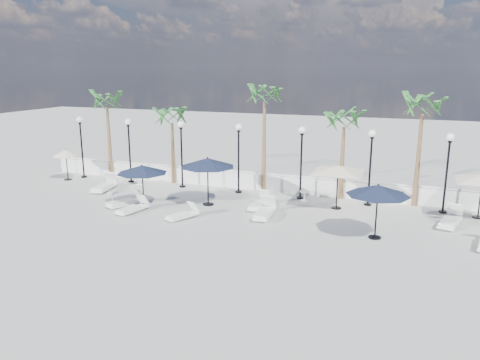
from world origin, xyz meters
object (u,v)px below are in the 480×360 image
(lounger_1, at_px, (126,201))
(parasol_navy_right, at_px, (378,190))
(lounger_4, at_px, (183,214))
(lounger_0, at_px, (105,186))
(parasol_cream_sq_a, at_px, (338,166))
(lounger_6, at_px, (450,220))
(parasol_navy_left, at_px, (142,169))
(lounger_5, at_px, (260,203))
(parasol_cream_small, at_px, (66,153))
(lounger_2, at_px, (133,208))
(lounger_3, at_px, (265,212))
(parasol_navy_mid, at_px, (208,163))

(lounger_1, bearing_deg, parasol_navy_right, 22.13)
(lounger_4, bearing_deg, parasol_navy_right, 27.58)
(lounger_0, xyz_separation_m, parasol_navy_right, (15.04, -2.49, 1.75))
(parasol_cream_sq_a, bearing_deg, lounger_6, -9.33)
(lounger_4, xyz_separation_m, parasol_navy_left, (-2.62, 0.88, 1.74))
(lounger_1, relative_size, lounger_5, 1.06)
(parasol_cream_small, bearing_deg, lounger_2, -29.80)
(lounger_5, bearing_deg, lounger_3, -61.74)
(lounger_2, relative_size, parasol_cream_small, 0.95)
(lounger_1, bearing_deg, parasol_navy_mid, 47.04)
(parasol_navy_left, height_order, parasol_navy_right, parasol_navy_right)
(lounger_4, height_order, lounger_5, lounger_5)
(parasol_navy_mid, bearing_deg, parasol_cream_small, 169.78)
(lounger_1, height_order, lounger_2, lounger_1)
(lounger_2, distance_m, parasol_navy_left, 1.92)
(lounger_5, distance_m, parasol_navy_mid, 3.29)
(lounger_2, height_order, parasol_cream_sq_a, parasol_cream_sq_a)
(lounger_6, bearing_deg, lounger_5, -162.75)
(parasol_cream_sq_a, bearing_deg, parasol_navy_left, -160.18)
(parasol_cream_small, bearing_deg, parasol_navy_right, -11.51)
(lounger_5, height_order, parasol_cream_small, parasol_cream_small)
(parasol_navy_right, bearing_deg, lounger_4, -176.44)
(lounger_0, height_order, parasol_navy_mid, parasol_navy_mid)
(lounger_0, distance_m, lounger_3, 10.09)
(lounger_3, xyz_separation_m, parasol_cream_small, (-13.69, 2.77, 1.42))
(lounger_2, bearing_deg, parasol_navy_left, 95.24)
(lounger_3, relative_size, parasol_navy_right, 0.82)
(lounger_0, distance_m, parasol_navy_left, 4.76)
(lounger_3, bearing_deg, parasol_navy_right, -15.15)
(parasol_navy_right, bearing_deg, lounger_2, -177.52)
(lounger_0, xyz_separation_m, lounger_4, (6.53, -3.02, -0.06))
(lounger_1, height_order, parasol_navy_left, parasol_navy_left)
(parasol_navy_left, bearing_deg, lounger_1, -176.10)
(parasol_navy_mid, bearing_deg, parasol_navy_left, -150.32)
(lounger_0, relative_size, lounger_2, 1.20)
(lounger_4, height_order, parasol_navy_mid, parasol_navy_mid)
(lounger_3, relative_size, lounger_6, 0.98)
(lounger_0, height_order, lounger_6, lounger_0)
(lounger_6, distance_m, parasol_navy_right, 4.42)
(lounger_5, distance_m, parasol_cream_sq_a, 4.24)
(lounger_0, height_order, lounger_2, lounger_0)
(lounger_2, height_order, lounger_4, lounger_2)
(lounger_4, distance_m, parasol_cream_sq_a, 7.83)
(lounger_3, distance_m, lounger_4, 3.80)
(lounger_0, height_order, parasol_navy_left, parasol_navy_left)
(lounger_5, distance_m, parasol_navy_left, 6.02)
(lounger_6, bearing_deg, lounger_1, -156.41)
(lounger_4, height_order, parasol_navy_right, parasol_navy_right)
(lounger_2, distance_m, lounger_6, 14.57)
(parasol_navy_mid, relative_size, parasol_navy_right, 1.08)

